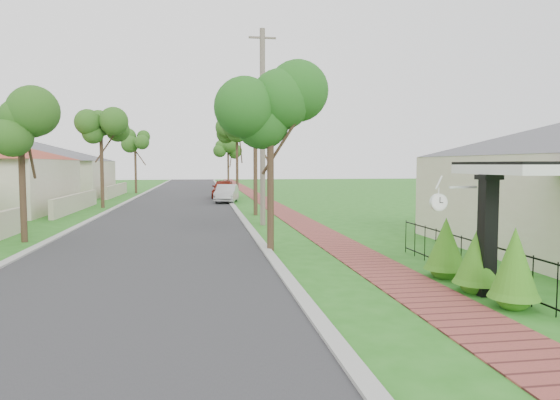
{
  "coord_description": "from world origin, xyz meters",
  "views": [
    {
      "loc": [
        -1.31,
        -10.51,
        2.73
      ],
      "look_at": [
        1.32,
        6.36,
        1.5
      ],
      "focal_mm": 32.0,
      "sensor_mm": 36.0,
      "label": 1
    }
  ],
  "objects": [
    {
      "name": "parked_car_red",
      "position": [
        0.4,
        29.79,
        0.76
      ],
      "size": [
        2.19,
        4.6,
        1.52
      ],
      "primitive_type": "imported",
      "rotation": [
        0.0,
        0.0,
        -0.09
      ],
      "color": "maroon",
      "rests_on": "ground"
    },
    {
      "name": "ground",
      "position": [
        0.0,
        0.0,
        0.0
      ],
      "size": [
        160.0,
        160.0,
        0.0
      ],
      "primitive_type": "plane",
      "color": "#236818",
      "rests_on": "ground"
    },
    {
      "name": "hedge_row",
      "position": [
        4.45,
        -0.72,
        0.7
      ],
      "size": [
        0.9,
        3.53,
        1.65
      ],
      "color": "#2E7216",
      "rests_on": "ground"
    },
    {
      "name": "station_clock",
      "position": [
        3.7,
        -0.6,
        1.95
      ],
      "size": [
        1.04,
        0.13,
        0.53
      ],
      "color": "white",
      "rests_on": "ground"
    },
    {
      "name": "picket_fence",
      "position": [
        4.9,
        -0.0,
        0.53
      ],
      "size": [
        0.03,
        8.02,
        1.0
      ],
      "color": "black",
      "rests_on": "ground"
    },
    {
      "name": "far_house_grey",
      "position": [
        -14.97,
        34.0,
        2.34
      ],
      "size": [
        15.56,
        15.56,
        4.6
      ],
      "color": "beige",
      "rests_on": "ground"
    },
    {
      "name": "near_tree",
      "position": [
        0.8,
        4.95,
        4.24
      ],
      "size": [
        2.07,
        2.07,
        5.32
      ],
      "color": "#382619",
      "rests_on": "ground"
    },
    {
      "name": "kerb_left",
      "position": [
        -6.65,
        20.0,
        0.0
      ],
      "size": [
        0.3,
        120.0,
        0.1
      ],
      "primitive_type": "cube",
      "color": "#9E9E99",
      "rests_on": "ground"
    },
    {
      "name": "street_trees",
      "position": [
        -2.87,
        26.84,
        4.54
      ],
      "size": [
        10.7,
        37.65,
        5.89
      ],
      "color": "#382619",
      "rests_on": "ground"
    },
    {
      "name": "porch_post",
      "position": [
        4.55,
        -1.0,
        1.12
      ],
      "size": [
        0.48,
        0.48,
        2.52
      ],
      "color": "black",
      "rests_on": "ground"
    },
    {
      "name": "road",
      "position": [
        -3.0,
        20.0,
        0.0
      ],
      "size": [
        7.0,
        120.0,
        0.02
      ],
      "primitive_type": "cube",
      "color": "#28282B",
      "rests_on": "ground"
    },
    {
      "name": "parked_car_white",
      "position": [
        0.4,
        25.09,
        0.63
      ],
      "size": [
        1.99,
        4.02,
        1.27
      ],
      "primitive_type": "imported",
      "rotation": [
        0.0,
        0.0,
        -0.18
      ],
      "color": "#B9B9BB",
      "rests_on": "ground"
    },
    {
      "name": "sidewalk",
      "position": [
        3.25,
        20.0,
        0.0
      ],
      "size": [
        1.5,
        120.0,
        0.03
      ],
      "primitive_type": "cube",
      "color": "brown",
      "rests_on": "ground"
    },
    {
      "name": "utility_pole",
      "position": [
        1.35,
        11.55,
        4.38
      ],
      "size": [
        1.2,
        0.24,
        8.64
      ],
      "color": "#726459",
      "rests_on": "ground"
    },
    {
      "name": "kerb_right",
      "position": [
        0.65,
        20.0,
        0.0
      ],
      "size": [
        0.3,
        120.0,
        0.1
      ],
      "primitive_type": "cube",
      "color": "#9E9E99",
      "rests_on": "ground"
    }
  ]
}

